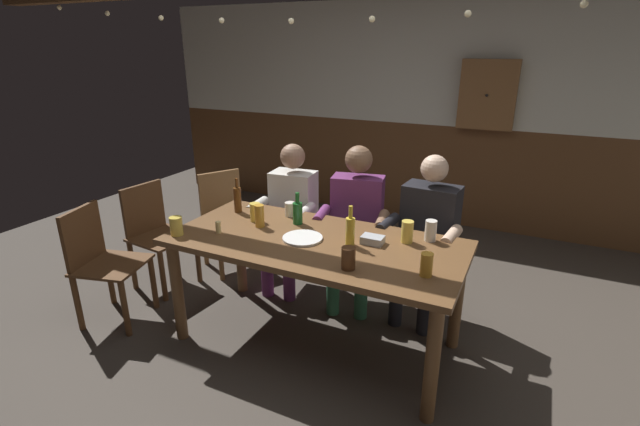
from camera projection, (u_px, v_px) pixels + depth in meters
The scene contains 26 objects.
ground_plane at pixel (318, 337), 3.27m from camera, with size 8.07×8.07×0.00m, color #423A33.
back_wall_upper at pixel (428, 63), 4.96m from camera, with size 6.72×0.12×1.32m, color beige.
back_wall_wainscot at pixel (420, 172), 5.38m from camera, with size 6.72×0.12×1.13m, color brown.
dining_table at pixel (315, 255), 3.00m from camera, with size 1.92×0.90×0.78m.
person_0 at pixel (290, 211), 3.80m from camera, with size 0.52×0.56×1.22m.
person_1 at pixel (355, 220), 3.56m from camera, with size 0.58×0.57×1.26m.
person_2 at pixel (427, 231), 3.34m from camera, with size 0.56×0.55×1.24m.
chair_empty_near_right at pixel (156, 232), 3.87m from camera, with size 0.48×0.48×0.88m.
chair_empty_near_left at pixel (227, 217), 4.22m from camera, with size 0.60×0.60×0.88m.
chair_empty_far_end at pixel (102, 261), 3.35m from camera, with size 0.54×0.54×0.88m.
table_candle at pixel (218, 227), 3.06m from camera, with size 0.04×0.04×0.08m, color #F9E08C.
condiment_caddy at pixel (373, 240), 2.90m from camera, with size 0.14×0.10×0.05m, color #B2B7BC.
plate_0 at pixel (303, 238), 2.97m from camera, with size 0.26×0.26×0.01m, color white.
bottle_0 at pixel (350, 230), 2.85m from camera, with size 0.06×0.06×0.26m.
bottle_1 at pixel (298, 212), 3.20m from camera, with size 0.07×0.07×0.23m.
bottle_2 at pixel (238, 199), 3.43m from camera, with size 0.06×0.06×0.26m.
pint_glass_0 at pixel (407, 232), 2.90m from camera, with size 0.08×0.08×0.14m, color #E5C64C.
pint_glass_1 at pixel (348, 258), 2.56m from camera, with size 0.08×0.08×0.13m, color #4C2D19.
pint_glass_2 at pixel (255, 212), 3.26m from camera, with size 0.08×0.08×0.13m, color #E5C64C.
pint_glass_3 at pixel (260, 216), 3.16m from camera, with size 0.07×0.07×0.16m, color gold.
pint_glass_4 at pixel (290, 209), 3.37m from camera, with size 0.08×0.08×0.10m, color white.
pint_glass_5 at pixel (426, 265), 2.48m from camera, with size 0.07×0.07×0.13m, color gold.
pint_glass_6 at pixel (431, 231), 2.93m from camera, with size 0.07×0.07×0.14m, color white.
pint_glass_7 at pixel (176, 226), 3.02m from camera, with size 0.08×0.08×0.13m, color #E5C64C.
wall_dart_cabinet at pixel (488, 95), 4.68m from camera, with size 0.56×0.15×0.70m.
string_lights at pixel (330, 10), 2.66m from camera, with size 4.74×0.04×0.18m.
Camera 1 is at (1.21, -2.47, 1.97)m, focal length 25.58 mm.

